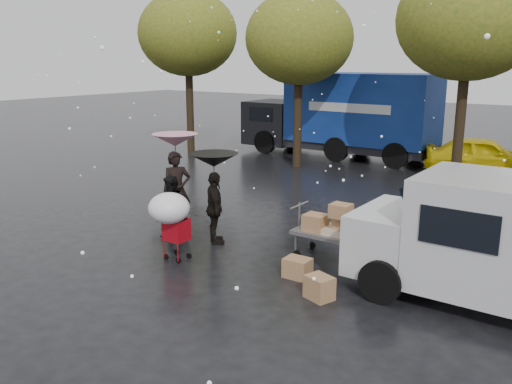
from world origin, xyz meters
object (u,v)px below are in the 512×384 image
Objects in this scene: person_black at (215,208)px; shopping_cart at (170,212)px; blue_truck at (343,115)px; yellow_taxi at (483,156)px; person_pink at (177,190)px; vendor_cart at (334,226)px.

shopping_cart is (0.00, -1.40, 0.24)m from person_black.
blue_truck reaches higher than yellow_taxi.
person_pink is 4.20m from vendor_cart.
blue_truck is (-1.21, 11.34, 0.81)m from person_pink.
blue_truck reaches higher than vendor_cart.
shopping_cart is at bearing -103.12° from person_pink.
vendor_cart is at bearing 162.47° from yellow_taxi.
shopping_cart reaches higher than yellow_taxi.
vendor_cart is 1.04× the size of shopping_cart.
shopping_cart is at bearing -143.03° from vendor_cart.
blue_truck is at bearing 71.39° from yellow_taxi.
person_pink is 1.15× the size of person_black.
vendor_cart is 3.35m from shopping_cart.
person_pink is 2.35m from shopping_cart.
person_black is at bearing -67.82° from person_pink.
person_pink is at bearing -176.96° from vendor_cart.
shopping_cart reaches higher than vendor_cart.
shopping_cart is at bearing 132.99° from person_black.
yellow_taxi is (0.38, 10.80, -0.04)m from vendor_cart.
shopping_cart is 0.37× the size of yellow_taxi.
person_black is 11.81m from yellow_taxi.
blue_truck is 5.89m from yellow_taxi.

